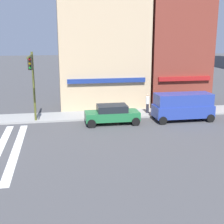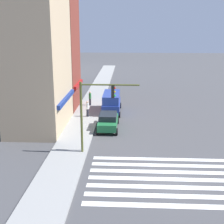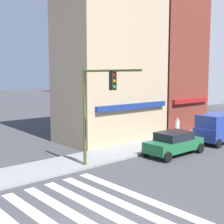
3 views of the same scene
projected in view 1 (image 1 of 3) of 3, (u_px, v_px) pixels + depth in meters
storefront_row at (132, 31)px, 31.01m from camera, size 15.10×5.30×15.75m
traffic_signal at (32, 76)px, 24.31m from camera, size 0.32×4.57×5.84m
sedan_green at (112, 114)px, 25.54m from camera, size 4.42×2.02×1.59m
van_blue at (183, 106)px, 26.50m from camera, size 5.00×2.22×2.34m
pedestrian_white_shirt at (148, 103)px, 28.57m from camera, size 0.32×0.32×1.77m
pedestrian_green_top at (198, 100)px, 29.75m from camera, size 0.32×0.32×1.77m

